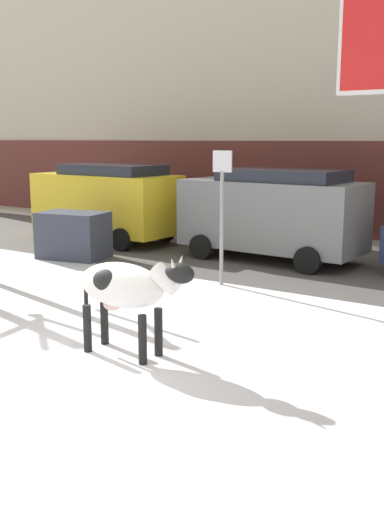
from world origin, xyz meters
TOP-DOWN VIEW (x-y plane):
  - ground_plane at (0.00, 0.00)m, footprint 120.00×120.00m
  - road_strip at (0.00, 8.21)m, footprint 60.00×5.60m
  - cow_holstein at (0.33, 0.83)m, footprint 1.91×0.67m
  - car_yellow_van at (-6.47, 8.08)m, footprint 4.67×2.26m
  - car_grey_van at (-1.03, 8.24)m, footprint 4.67×2.26m
  - pedestrian_near_billboard at (-5.68, 11.37)m, footprint 0.36×0.24m
  - dumpster at (-5.43, 5.63)m, footprint 1.88×1.40m
  - street_sign at (-0.72, 5.25)m, footprint 0.44×0.08m

SIDE VIEW (x-z plane):
  - ground_plane at x=0.00m, z-range 0.00..0.00m
  - road_strip at x=0.00m, z-range 0.00..0.01m
  - dumpster at x=-5.43m, z-range 0.00..1.20m
  - pedestrian_near_billboard at x=-5.68m, z-range 0.01..1.74m
  - cow_holstein at x=0.33m, z-range 0.23..1.77m
  - car_yellow_van at x=-6.47m, z-range 0.08..2.40m
  - car_grey_van at x=-1.03m, z-range 0.08..2.40m
  - street_sign at x=-0.72m, z-range 0.26..3.08m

